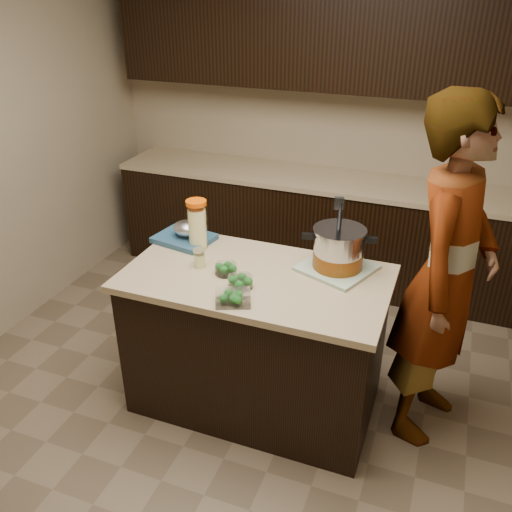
{
  "coord_description": "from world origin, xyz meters",
  "views": [
    {
      "loc": [
        0.92,
        -2.42,
        2.38
      ],
      "look_at": [
        0.0,
        0.0,
        1.02
      ],
      "focal_mm": 38.0,
      "sensor_mm": 36.0,
      "label": 1
    }
  ],
  "objects": [
    {
      "name": "stock_pot",
      "position": [
        0.4,
        0.22,
        1.02
      ],
      "size": [
        0.41,
        0.35,
        0.41
      ],
      "rotation": [
        0.0,
        0.0,
        0.22
      ],
      "color": "#B7B7BC",
      "rests_on": "dish_towel"
    },
    {
      "name": "dish_towel",
      "position": [
        0.4,
        0.23,
        0.91
      ],
      "size": [
        0.47,
        0.47,
        0.02
      ],
      "primitive_type": "cube",
      "rotation": [
        0.0,
        0.0,
        -0.38
      ],
      "color": "#557C54",
      "rests_on": "island"
    },
    {
      "name": "person",
      "position": [
        0.98,
        0.22,
        0.97
      ],
      "size": [
        0.62,
        0.8,
        1.93
      ],
      "primitive_type": "imported",
      "rotation": [
        0.0,
        0.0,
        1.32
      ],
      "color": "gray",
      "rests_on": "ground"
    },
    {
      "name": "back_cabinets",
      "position": [
        0.0,
        1.74,
        0.94
      ],
      "size": [
        3.6,
        0.63,
        2.33
      ],
      "color": "black",
      "rests_on": "ground"
    },
    {
      "name": "room_shell",
      "position": [
        0.0,
        0.0,
        1.71
      ],
      "size": [
        4.04,
        4.04,
        2.72
      ],
      "color": "tan",
      "rests_on": "ground"
    },
    {
      "name": "blue_tray",
      "position": [
        -0.56,
        0.25,
        0.94
      ],
      "size": [
        0.38,
        0.32,
        0.13
      ],
      "rotation": [
        0.0,
        0.0,
        -0.17
      ],
      "color": "navy",
      "rests_on": "island"
    },
    {
      "name": "mason_jar",
      "position": [
        -0.33,
        -0.02,
        0.95
      ],
      "size": [
        0.09,
        0.09,
        0.11
      ],
      "rotation": [
        0.0,
        0.0,
        0.34
      ],
      "color": "#F7ED97",
      "rests_on": "island"
    },
    {
      "name": "island",
      "position": [
        0.0,
        0.0,
        0.45
      ],
      "size": [
        1.46,
        0.81,
        0.9
      ],
      "color": "black",
      "rests_on": "ground"
    },
    {
      "name": "broccoli_tub_right",
      "position": [
        -0.03,
        -0.15,
        0.93
      ],
      "size": [
        0.14,
        0.14,
        0.06
      ],
      "rotation": [
        0.0,
        0.0,
        -0.07
      ],
      "color": "silver",
      "rests_on": "island"
    },
    {
      "name": "ground_plane",
      "position": [
        0.0,
        0.0,
        0.0
      ],
      "size": [
        4.0,
        4.0,
        0.0
      ],
      "primitive_type": "plane",
      "color": "brown",
      "rests_on": "ground"
    },
    {
      "name": "broccoli_tub_rect",
      "position": [
        -0.01,
        -0.31,
        0.93
      ],
      "size": [
        0.21,
        0.18,
        0.06
      ],
      "rotation": [
        0.0,
        0.0,
        0.39
      ],
      "color": "silver",
      "rests_on": "island"
    },
    {
      "name": "lemonade_pitcher",
      "position": [
        -0.45,
        0.2,
        1.04
      ],
      "size": [
        0.14,
        0.14,
        0.3
      ],
      "rotation": [
        0.0,
        0.0,
        -0.13
      ],
      "color": "#F7ED97",
      "rests_on": "island"
    },
    {
      "name": "broccoli_tub_left",
      "position": [
        -0.16,
        -0.04,
        0.93
      ],
      "size": [
        0.14,
        0.14,
        0.06
      ],
      "rotation": [
        0.0,
        0.0,
        -0.17
      ],
      "color": "silver",
      "rests_on": "island"
    }
  ]
}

